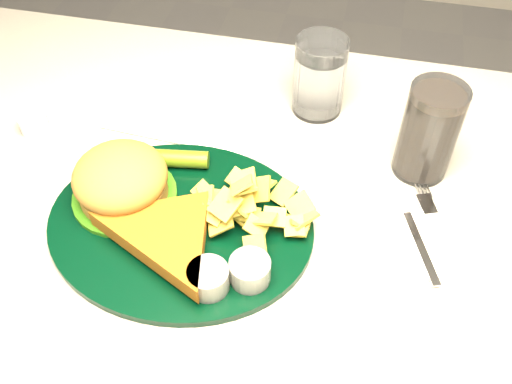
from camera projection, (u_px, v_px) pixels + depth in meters
table at (250, 349)px, 1.02m from camera, size 1.20×0.80×0.75m
dinner_plate at (178, 208)px, 0.70m from camera, size 0.35×0.29×0.08m
water_glass at (319, 76)px, 0.85m from camera, size 0.10×0.10×0.12m
cola_glass at (429, 132)px, 0.75m from camera, size 0.08×0.08×0.14m
fork_napkin at (421, 242)px, 0.71m from camera, size 0.16×0.18×0.01m
ramekin at (34, 124)px, 0.85m from camera, size 0.05×0.05×0.03m
wrapped_straw at (172, 140)px, 0.84m from camera, size 0.23×0.10×0.01m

